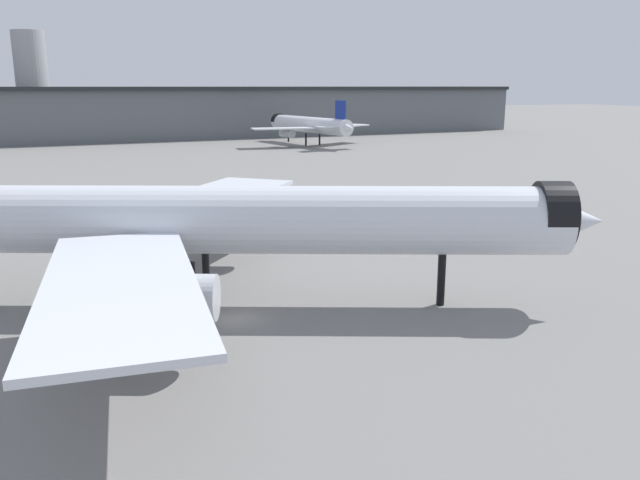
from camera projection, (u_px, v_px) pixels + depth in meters
name	position (u px, v px, depth m)	size (l,w,h in m)	color
ground	(235.00, 319.00, 47.63)	(900.00, 900.00, 0.00)	slate
airliner_near_gate	(224.00, 221.00, 49.37)	(56.50, 50.59, 15.46)	silver
airliner_far_taxiway	(310.00, 125.00, 187.11)	(39.09, 43.67, 13.27)	silver
terminal_building	(218.00, 111.00, 217.66)	(225.60, 44.01, 33.29)	slate
service_truck_front	(506.00, 225.00, 72.28)	(5.81, 5.07, 3.00)	black
traffic_cone_near_nose	(351.00, 218.00, 82.43)	(0.48, 0.48, 0.60)	#F2600C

